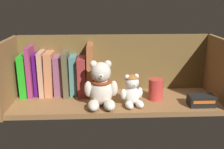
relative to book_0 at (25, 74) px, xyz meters
The scene contains 18 objects.
shelf_board 39.45cm from the book_0, 13.41° to the right, with size 80.23×24.71×2.00cm, color olive.
shelf_back_panel 37.54cm from the book_0, ahead, with size 82.63×1.20×26.26cm, color brown.
shelf_side_panel_left 9.94cm from the book_0, 112.55° to the right, with size 1.60×27.11×26.26cm, color olive.
shelf_side_panel_right 78.69cm from the book_0, ahead, with size 1.60×27.11×26.26cm, color olive.
book_0 is the anchor object (origin of this frame).
book_1 3.23cm from the book_0, ahead, with size 1.89×12.66×20.47cm, color #973262.
book_2 5.03cm from the book_0, ahead, with size 1.78×9.71×17.45cm, color #4B0F68.
book_3 7.35cm from the book_0, ahead, with size 1.92×12.57×18.45cm, color tan.
book_4 10.26cm from the book_0, ahead, with size 3.07×11.99×18.09cm, color #CA7D51.
book_5 13.95cm from the book_0, ahead, with size 3.45×10.05×16.27cm, color #864D68.
book_6 17.15cm from the book_0, ahead, with size 2.08×14.49×18.30cm, color brown.
book_7 20.08cm from the book_0, ahead, with size 2.92×9.95×16.37cm, color slate.
book_8 23.64cm from the book_0, ahead, with size 3.33×14.79×15.91cm, color maroon.
book_9 27.05cm from the book_0, ahead, with size 2.48×14.07×21.31cm, color #A55C33.
teddy_bear_larger 34.45cm from the book_0, 24.29° to the right, with size 12.64×12.78×17.43cm.
teddy_bear_smaller 45.36cm from the book_0, 18.10° to the right, with size 9.10×9.40×12.06cm.
pillar_candle 54.17cm from the book_0, ahead, with size 5.76×5.76×8.48cm, color #C63833.
small_product_box 71.35cm from the book_0, 12.97° to the right, with size 9.65×5.88×4.03cm.
Camera 1 is at (-6.02, -96.94, 42.32)cm, focal length 41.93 mm.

